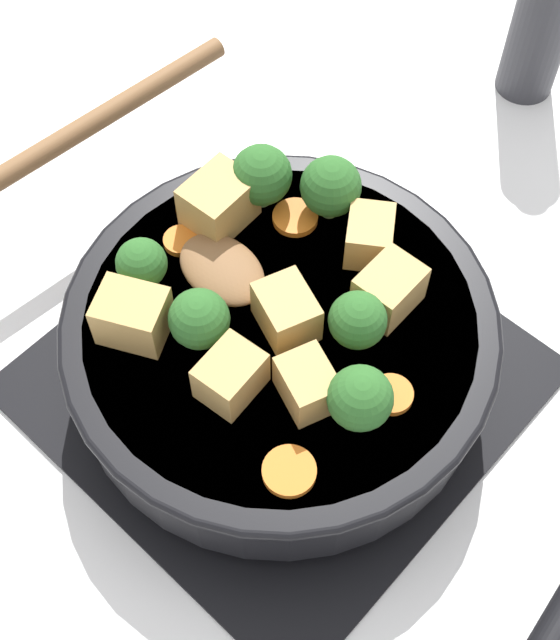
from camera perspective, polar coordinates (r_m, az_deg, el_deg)
name	(u,v)px	position (r m, az deg, el deg)	size (l,w,h in m)	color
ground_plane	(280,379)	(0.66, 0.00, -3.82)	(2.40, 2.40, 0.00)	white
front_burner_grate	(280,372)	(0.65, 0.00, -3.32)	(0.31, 0.31, 0.03)	black
skillet_pan	(284,342)	(0.61, 0.23, -1.39)	(0.29, 0.41, 0.06)	black
wooden_spoon	(137,180)	(0.65, -9.14, 8.83)	(0.27, 0.22, 0.02)	brown
tofu_cube_center_large	(389,289)	(0.58, 6.99, 1.96)	(0.04, 0.03, 0.03)	tan
tofu_cube_near_handle	(307,384)	(0.54, 1.77, -4.14)	(0.04, 0.03, 0.03)	tan
tofu_cube_east_chunk	(231,376)	(0.55, -3.18, -3.60)	(0.04, 0.03, 0.03)	tan
tofu_cube_west_chunk	(133,316)	(0.57, -9.42, 0.26)	(0.04, 0.03, 0.03)	tan
tofu_cube_back_piece	(291,308)	(0.57, 0.69, 0.79)	(0.04, 0.03, 0.03)	tan
tofu_cube_front_piece	(219,202)	(0.62, -3.94, 7.52)	(0.05, 0.04, 0.04)	tan
tofu_cube_mid_small	(369,236)	(0.61, 5.75, 5.36)	(0.04, 0.03, 0.03)	tan
broccoli_floret_near_spoon	(360,399)	(0.53, 5.15, -5.03)	(0.04, 0.04, 0.05)	#709956
broccoli_floret_center_top	(358,321)	(0.56, 4.99, -0.04)	(0.04, 0.04, 0.04)	#709956
broccoli_floret_east_rim	(142,264)	(0.59, -8.85, 3.57)	(0.03, 0.03, 0.04)	#709956
broccoli_floret_west_rim	(199,319)	(0.56, -5.20, 0.04)	(0.04, 0.04, 0.05)	#709956
broccoli_floret_north_edge	(261,175)	(0.62, -1.19, 9.23)	(0.04, 0.04, 0.05)	#709956
broccoli_floret_south_cluster	(331,187)	(0.62, 3.27, 8.51)	(0.04, 0.04, 0.05)	#709956
carrot_slice_orange_thin	(391,394)	(0.56, 7.14, -4.75)	(0.03, 0.03, 0.01)	orange
carrot_slice_near_center	(295,217)	(0.63, 0.98, 6.58)	(0.03, 0.03, 0.01)	orange
carrot_slice_edge_slice	(289,471)	(0.53, 0.59, -9.65)	(0.03, 0.03, 0.01)	orange
carrot_slice_under_broccoli	(178,243)	(0.62, -6.52, 4.92)	(0.02, 0.02, 0.01)	orange
pepper_mill	(547,6)	(0.82, 16.74, 18.71)	(0.05, 0.05, 0.19)	#333338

